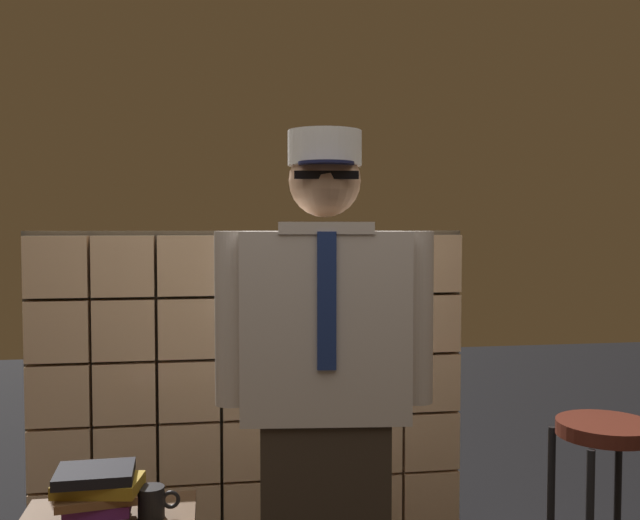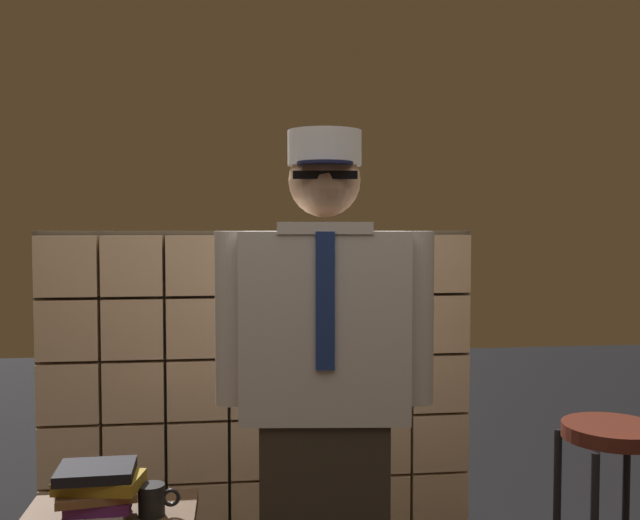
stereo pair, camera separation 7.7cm
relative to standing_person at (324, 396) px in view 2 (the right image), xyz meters
name	(u,v)px [view 2 (the right image)]	position (x,y,z in m)	size (l,w,h in m)	color
glass_block_wall	(260,387)	(-0.16, 1.02, -0.20)	(1.97, 0.10, 1.41)	#E0B78C
standing_person	(324,396)	(0.00, 0.00, 0.00)	(0.68, 0.31, 1.71)	#382D23
bar_stool	(612,478)	(1.02, 0.11, -0.34)	(0.34, 0.34, 0.73)	#592319
book_stack	(98,491)	(-0.68, -0.02, -0.27)	(0.26, 0.20, 0.16)	gray
coffee_mug	(153,500)	(-0.53, 0.00, -0.30)	(0.13, 0.08, 0.09)	black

